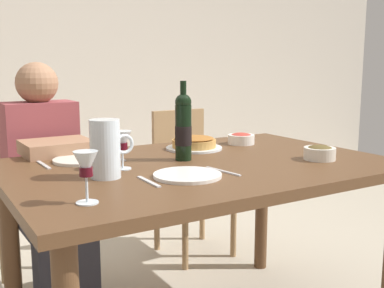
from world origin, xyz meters
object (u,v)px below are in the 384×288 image
at_px(olive_bowl, 320,152).
at_px(baked_tart, 194,143).
at_px(wine_glass_left_diner, 86,167).
at_px(wine_bottle, 183,127).
at_px(water_pitcher, 106,152).
at_px(chair_left, 37,192).
at_px(salad_bowl, 241,138).
at_px(chair_right, 187,172).
at_px(wine_glass_right_diner, 122,142).
at_px(dining_table, 200,185).
at_px(dinner_plate_right_setting, 81,160).
at_px(diner_left, 48,178).
at_px(dinner_plate_left_setting, 187,175).

bearing_deg(olive_bowl, baked_tart, 123.88).
bearing_deg(wine_glass_left_diner, wine_bottle, 35.96).
bearing_deg(water_pitcher, chair_left, 92.46).
bearing_deg(wine_glass_left_diner, olive_bowl, 6.02).
distance_m(salad_bowl, chair_right, 0.66).
height_order(wine_glass_right_diner, chair_left, wine_glass_right_diner).
bearing_deg(chair_right, wine_glass_left_diner, 47.80).
distance_m(dining_table, dinner_plate_right_setting, 0.49).
relative_size(wine_glass_left_diner, dinner_plate_right_setting, 0.67).
bearing_deg(diner_left, chair_right, -167.45).
height_order(water_pitcher, dinner_plate_left_setting, water_pitcher).
bearing_deg(salad_bowl, dining_table, -146.10).
relative_size(salad_bowl, chair_left, 0.15).
distance_m(salad_bowl, wine_glass_right_diner, 0.76).
bearing_deg(wine_glass_right_diner, chair_left, 99.58).
height_order(water_pitcher, baked_tart, water_pitcher).
distance_m(dinner_plate_left_setting, chair_right, 1.25).
bearing_deg(dining_table, diner_left, 124.81).
relative_size(wine_bottle, wine_glass_right_diner, 2.23).
bearing_deg(chair_left, olive_bowl, 128.34).
bearing_deg(dinner_plate_right_setting, chair_left, 94.77).
distance_m(wine_bottle, olive_bowl, 0.57).
bearing_deg(salad_bowl, water_pitcher, -158.67).
bearing_deg(water_pitcher, diner_left, 92.83).
height_order(olive_bowl, wine_glass_left_diner, wine_glass_left_diner).
xyz_separation_m(wine_bottle, olive_bowl, (0.49, -0.28, -0.11)).
distance_m(dining_table, wine_glass_right_diner, 0.37).
distance_m(baked_tart, wine_glass_right_diner, 0.51).
xyz_separation_m(dining_table, chair_left, (-0.45, 0.88, -0.17)).
relative_size(dining_table, salad_bowl, 11.45).
bearing_deg(salad_bowl, wine_glass_right_diner, -162.57).
xyz_separation_m(water_pitcher, olive_bowl, (0.87, -0.16, -0.06)).
xyz_separation_m(wine_bottle, water_pitcher, (-0.38, -0.13, -0.05)).
xyz_separation_m(dinner_plate_left_setting, chair_right, (0.61, 1.05, -0.27)).
distance_m(olive_bowl, wine_glass_right_diner, 0.81).
relative_size(wine_glass_left_diner, wine_glass_right_diner, 1.03).
bearing_deg(chair_right, baked_tart, 60.94).
bearing_deg(salad_bowl, dinner_plate_left_setting, -141.52).
xyz_separation_m(wine_glass_left_diner, dinner_plate_right_setting, (0.17, 0.58, -0.10)).
distance_m(water_pitcher, chair_right, 1.30).
bearing_deg(dinner_plate_right_setting, wine_bottle, -26.95).
bearing_deg(wine_bottle, chair_right, 58.69).
relative_size(dinner_plate_right_setting, chair_left, 0.26).
bearing_deg(dinner_plate_left_setting, wine_glass_right_diner, 122.46).
height_order(wine_glass_left_diner, dinner_plate_left_setting, wine_glass_left_diner).
xyz_separation_m(baked_tart, diner_left, (-0.58, 0.37, -0.17)).
distance_m(water_pitcher, wine_glass_right_diner, 0.14).
distance_m(wine_glass_right_diner, dinner_plate_right_setting, 0.26).
height_order(chair_left, chair_right, same).
distance_m(wine_bottle, water_pitcher, 0.40).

